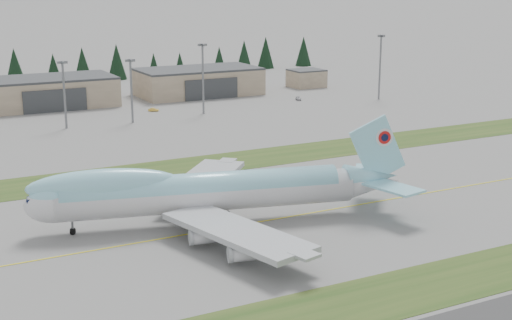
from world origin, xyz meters
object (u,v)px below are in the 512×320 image
boeing_747_freighter (204,191)px  hangar_center (47,92)px  service_vehicle_b (154,111)px  service_vehicle_c (298,100)px  hangar_right (198,81)px

boeing_747_freighter → hangar_center: 145.88m
service_vehicle_b → service_vehicle_c: 58.13m
hangar_right → service_vehicle_c: bearing=-46.2°
boeing_747_freighter → service_vehicle_b: boeing_747_freighter is taller
boeing_747_freighter → hangar_right: boeing_747_freighter is taller
hangar_center → hangar_right: (60.00, 0.00, 0.00)m
hangar_center → service_vehicle_c: (89.05, -30.30, -5.39)m
hangar_center → service_vehicle_b: (30.99, -27.61, -5.39)m
hangar_center → service_vehicle_c: bearing=-18.8°
hangar_right → service_vehicle_b: size_ratio=13.29×
service_vehicle_b → hangar_right: bearing=-16.2°
boeing_747_freighter → hangar_right: 158.05m
service_vehicle_b → service_vehicle_c: (58.06, -2.70, 0.00)m
hangar_right → service_vehicle_c: 42.32m
service_vehicle_c → service_vehicle_b: bearing=-159.8°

